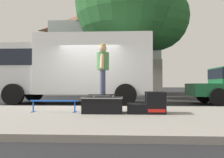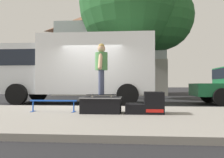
# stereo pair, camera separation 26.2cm
# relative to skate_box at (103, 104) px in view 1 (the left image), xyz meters

# --- Properties ---
(ground_plane) EXTENTS (140.00, 140.00, 0.00)m
(ground_plane) POSITION_rel_skate_box_xyz_m (-0.89, 2.63, -0.34)
(ground_plane) COLOR black
(sidewalk_slab) EXTENTS (50.00, 5.00, 0.12)m
(sidewalk_slab) POSITION_rel_skate_box_xyz_m (-0.89, -0.37, -0.28)
(sidewalk_slab) COLOR gray
(sidewalk_slab) RESTS_ON ground
(skate_box) EXTENTS (1.04, 0.71, 0.42)m
(skate_box) POSITION_rel_skate_box_xyz_m (0.00, 0.00, 0.00)
(skate_box) COLOR black
(skate_box) RESTS_ON sidewalk_slab
(kicker_ramp) EXTENTS (0.97, 0.67, 0.56)m
(kicker_ramp) POSITION_rel_skate_box_xyz_m (1.21, -0.00, 0.01)
(kicker_ramp) COLOR black
(kicker_ramp) RESTS_ON sidewalk_slab
(grind_rail) EXTENTS (1.30, 0.28, 0.32)m
(grind_rail) POSITION_rel_skate_box_xyz_m (-1.34, 0.15, 0.02)
(grind_rail) COLOR blue
(grind_rail) RESTS_ON sidewalk_slab
(skateboard) EXTENTS (0.80, 0.35, 0.07)m
(skateboard) POSITION_rel_skate_box_xyz_m (-0.00, 0.04, 0.25)
(skateboard) COLOR black
(skateboard) RESTS_ON skate_box
(skater_kid) EXTENTS (0.33, 0.69, 1.35)m
(skater_kid) POSITION_rel_skate_box_xyz_m (-0.00, 0.04, 1.06)
(skater_kid) COLOR #3F4766
(skater_kid) RESTS_ON skateboard
(box_truck) EXTENTS (6.91, 2.63, 3.05)m
(box_truck) POSITION_rel_skate_box_xyz_m (-1.78, 4.83, 1.36)
(box_truck) COLOR white
(box_truck) RESTS_ON ground
(street_tree_main) EXTENTS (6.95, 6.31, 8.94)m
(street_tree_main) POSITION_rel_skate_box_xyz_m (1.02, 8.75, 5.26)
(street_tree_main) COLOR brown
(street_tree_main) RESTS_ON ground
(house_behind) EXTENTS (9.54, 8.23, 8.40)m
(house_behind) POSITION_rel_skate_box_xyz_m (-1.15, 16.68, 3.90)
(house_behind) COLOR silver
(house_behind) RESTS_ON ground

